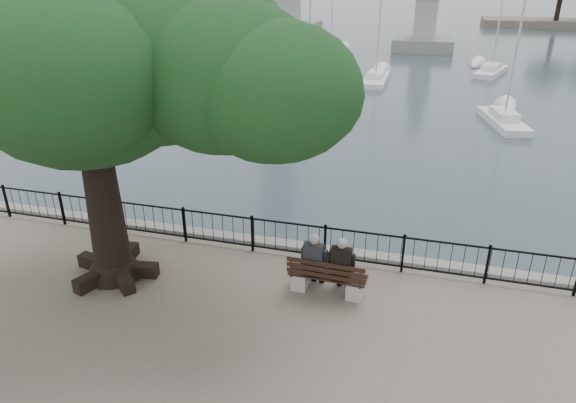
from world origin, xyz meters
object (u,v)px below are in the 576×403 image
(tree, at_px, (115,60))
(bench, at_px, (327,281))
(person_left, at_px, (315,263))
(lion_monument, at_px, (425,28))
(person_right, at_px, (342,267))

(tree, bearing_deg, bench, 6.39)
(bench, relative_size, person_left, 1.21)
(lion_monument, bearing_deg, person_right, -90.38)
(bench, distance_m, person_left, 0.50)
(person_right, xyz_separation_m, lion_monument, (0.32, 48.77, 0.60))
(bench, height_order, person_right, person_right)
(person_left, relative_size, tree, 0.16)
(bench, xyz_separation_m, person_left, (-0.32, 0.12, 0.37))
(bench, distance_m, person_right, 0.50)
(bench, distance_m, tree, 6.75)
(tree, height_order, lion_monument, tree)
(bench, height_order, lion_monument, lion_monument)
(bench, bearing_deg, lion_monument, 89.24)
(person_right, relative_size, tree, 0.16)
(person_left, relative_size, person_right, 1.00)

